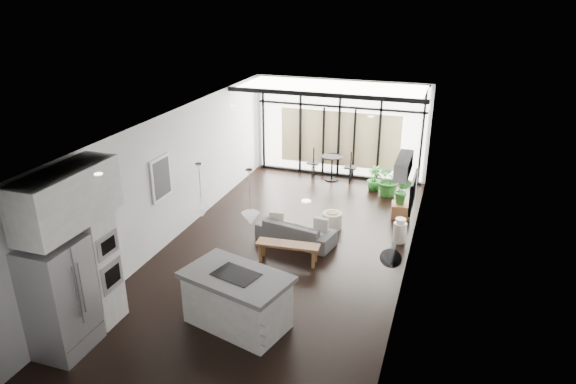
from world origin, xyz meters
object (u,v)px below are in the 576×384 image
Objects in this scene: fridge at (60,298)px; milk_can at (400,230)px; console_bench at (288,253)px; pouf at (332,220)px; sofa at (296,228)px; tv at (413,192)px; island at (237,300)px.

fridge is 3.25× the size of milk_can.
console_bench is at bearing 56.64° from fridge.
console_bench is at bearing -104.41° from pouf.
fridge reaches higher than sofa.
pouf is 0.42× the size of tv.
milk_can is (4.40, 5.19, -0.63)m from fridge.
fridge reaches higher than console_bench.
sofa is at bearing -161.76° from milk_can.
console_bench is (0.13, 2.21, -0.26)m from island.
milk_can reaches higher than pouf.
island reaches higher than pouf.
milk_can reaches higher than console_bench.
milk_can is at bearing 33.17° from console_bench.
island reaches higher than console_bench.
fridge is 1.06× the size of sofa.
pouf is at bearing 171.88° from milk_can.
milk_can is (1.56, -0.22, 0.10)m from pouf.
sofa reaches higher than pouf.
sofa is 2.26m from milk_can.
pouf is (0.60, 4.03, -0.29)m from island.
pouf is 1.58m from milk_can.
fridge is at bearing -133.06° from tv.
sofa is 1.34× the size of console_bench.
fridge reaches higher than milk_can.
island is 2.66m from fridge.
pouf is (0.58, 0.93, -0.15)m from sofa.
island is at bearing 31.76° from fridge.
pouf is at bearing 165.18° from tv.
tv is (0.22, -0.25, 1.02)m from milk_can.
milk_can is 1.07m from tv.
console_bench reaches higher than pouf.
pouf is at bearing -110.90° from sofa.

